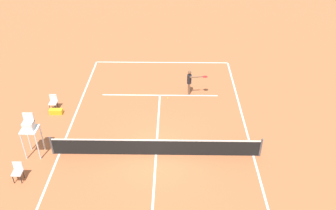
# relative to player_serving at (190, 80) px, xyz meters

# --- Properties ---
(ground_plane) EXTENTS (60.00, 60.00, 0.00)m
(ground_plane) POSITION_rel_player_serving_xyz_m (1.91, 5.90, -1.00)
(ground_plane) COLOR #B76038
(court_lines) EXTENTS (9.96, 20.80, 0.01)m
(court_lines) POSITION_rel_player_serving_xyz_m (1.91, 5.90, -0.99)
(court_lines) COLOR white
(court_lines) RESTS_ON ground
(tennis_net) EXTENTS (10.56, 0.10, 1.07)m
(tennis_net) POSITION_rel_player_serving_xyz_m (1.91, 5.90, -0.50)
(tennis_net) COLOR #4C4C51
(tennis_net) RESTS_ON ground
(player_serving) EXTENTS (1.29, 0.49, 1.68)m
(player_serving) POSITION_rel_player_serving_xyz_m (0.00, 0.00, 0.00)
(player_serving) COLOR brown
(player_serving) RESTS_ON ground
(tennis_ball) EXTENTS (0.07, 0.07, 0.07)m
(tennis_ball) POSITION_rel_player_serving_xyz_m (1.40, 0.60, -0.96)
(tennis_ball) COLOR #CCE033
(tennis_ball) RESTS_ON ground
(umpire_chair) EXTENTS (0.80, 0.80, 2.41)m
(umpire_chair) POSITION_rel_player_serving_xyz_m (8.01, 5.93, 0.61)
(umpire_chair) COLOR silver
(umpire_chair) RESTS_ON ground
(courtside_chair_near) EXTENTS (0.44, 0.46, 0.95)m
(courtside_chair_near) POSITION_rel_player_serving_xyz_m (8.19, 7.71, -0.46)
(courtside_chair_near) COLOR #262626
(courtside_chair_near) RESTS_ON ground
(courtside_chair_mid) EXTENTS (0.44, 0.46, 0.95)m
(courtside_chair_mid) POSITION_rel_player_serving_xyz_m (8.22, 1.87, -0.46)
(courtside_chair_mid) COLOR #262626
(courtside_chair_mid) RESTS_ON ground
(equipment_bag) EXTENTS (0.76, 0.32, 0.30)m
(equipment_bag) POSITION_rel_player_serving_xyz_m (7.98, 2.35, -0.85)
(equipment_bag) COLOR yellow
(equipment_bag) RESTS_ON ground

